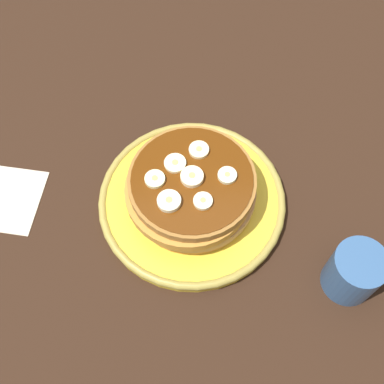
{
  "coord_description": "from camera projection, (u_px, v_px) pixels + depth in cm",
  "views": [
    {
      "loc": [
        -2.01,
        -33.83,
        66.78
      ],
      "look_at": [
        0.0,
        0.0,
        3.86
      ],
      "focal_mm": 46.22,
      "sensor_mm": 36.0,
      "label": 1
    }
  ],
  "objects": [
    {
      "name": "banana_slice_2",
      "position": [
        155.0,
        181.0,
        0.68
      ],
      "size": [
        2.83,
        2.83,
        0.8
      ],
      "color": "#EDF0B4",
      "rests_on": "pancake_stack"
    },
    {
      "name": "banana_slice_0",
      "position": [
        193.0,
        180.0,
        0.67
      ],
      "size": [
        3.2,
        3.2,
        1.02
      ],
      "color": "#FEEDBC",
      "rests_on": "pancake_stack"
    },
    {
      "name": "napkin",
      "position": [
        4.0,
        198.0,
        0.75
      ],
      "size": [
        13.05,
        13.05,
        0.3
      ],
      "primitive_type": "cube",
      "rotation": [
        0.0,
        0.0,
        -0.21
      ],
      "color": "beige",
      "rests_on": "ground_plane"
    },
    {
      "name": "banana_slice_3",
      "position": [
        227.0,
        178.0,
        0.68
      ],
      "size": [
        2.66,
        2.66,
        0.79
      ],
      "color": "#EEF3C2",
      "rests_on": "pancake_stack"
    },
    {
      "name": "banana_slice_5",
      "position": [
        169.0,
        201.0,
        0.66
      ],
      "size": [
        3.24,
        3.24,
        0.99
      ],
      "color": "#EFECC3",
      "rests_on": "pancake_stack"
    },
    {
      "name": "pancake_stack",
      "position": [
        193.0,
        190.0,
        0.71
      ],
      "size": [
        19.2,
        18.83,
        6.14
      ],
      "color": "#B77531",
      "rests_on": "plate"
    },
    {
      "name": "ground_plane",
      "position": [
        192.0,
        208.0,
        0.76
      ],
      "size": [
        140.0,
        140.0,
        3.0
      ],
      "primitive_type": "cube",
      "color": "black"
    },
    {
      "name": "plate",
      "position": [
        192.0,
        201.0,
        0.74
      ],
      "size": [
        27.9,
        27.9,
        2.09
      ],
      "color": "yellow",
      "rests_on": "ground_plane"
    },
    {
      "name": "banana_slice_6",
      "position": [
        203.0,
        201.0,
        0.66
      ],
      "size": [
        2.63,
        2.63,
        0.78
      ],
      "color": "beige",
      "rests_on": "pancake_stack"
    },
    {
      "name": "banana_slice_1",
      "position": [
        199.0,
        150.0,
        0.7
      ],
      "size": [
        2.88,
        2.88,
        0.75
      ],
      "color": "#FBEDB4",
      "rests_on": "pancake_stack"
    },
    {
      "name": "coffee_mug",
      "position": [
        357.0,
        272.0,
        0.65
      ],
      "size": [
        10.19,
        7.12,
        8.01
      ],
      "color": "#33598C",
      "rests_on": "ground_plane"
    },
    {
      "name": "banana_slice_4",
      "position": [
        175.0,
        163.0,
        0.69
      ],
      "size": [
        3.09,
        3.09,
        0.71
      ],
      "color": "#F9F2C0",
      "rests_on": "pancake_stack"
    }
  ]
}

